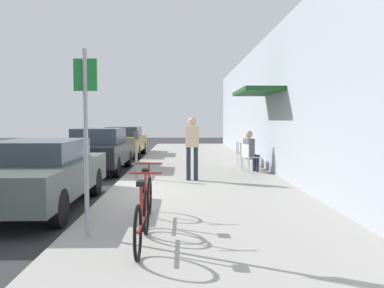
# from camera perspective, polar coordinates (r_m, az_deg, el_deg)

# --- Properties ---
(ground_plane) EXTENTS (60.00, 60.00, 0.00)m
(ground_plane) POSITION_cam_1_polar(r_m,az_deg,el_deg) (9.61, -11.81, -7.12)
(ground_plane) COLOR #2D2D30
(sidewalk_slab) EXTENTS (4.50, 32.00, 0.12)m
(sidewalk_slab) POSITION_cam_1_polar(r_m,az_deg,el_deg) (11.42, 1.27, -5.06)
(sidewalk_slab) COLOR #9E9B93
(sidewalk_slab) RESTS_ON ground_plane
(building_facade) EXTENTS (1.40, 32.00, 4.51)m
(building_facade) POSITION_cam_1_polar(r_m,az_deg,el_deg) (11.67, 13.17, 5.87)
(building_facade) COLOR #999EA8
(building_facade) RESTS_ON ground_plane
(parked_car_0) EXTENTS (1.80, 4.40, 1.35)m
(parked_car_0) POSITION_cam_1_polar(r_m,az_deg,el_deg) (8.42, -21.05, -3.86)
(parked_car_0) COLOR #47514C
(parked_car_0) RESTS_ON ground_plane
(parked_car_1) EXTENTS (1.80, 4.40, 1.47)m
(parked_car_1) POSITION_cam_1_polar(r_m,az_deg,el_deg) (13.85, -13.14, -0.76)
(parked_car_1) COLOR black
(parked_car_1) RESTS_ON ground_plane
(parked_car_2) EXTENTS (1.80, 4.40, 1.42)m
(parked_car_2) POSITION_cam_1_polar(r_m,az_deg,el_deg) (19.48, -9.70, 0.44)
(parked_car_2) COLOR #A58433
(parked_car_2) RESTS_ON ground_plane
(parking_meter) EXTENTS (0.12, 0.10, 1.32)m
(parking_meter) POSITION_cam_1_polar(r_m,az_deg,el_deg) (11.14, -7.96, -1.02)
(parking_meter) COLOR slate
(parking_meter) RESTS_ON sidewalk_slab
(street_sign) EXTENTS (0.32, 0.06, 2.60)m
(street_sign) POSITION_cam_1_polar(r_m,az_deg,el_deg) (5.69, -14.92, 2.21)
(street_sign) COLOR gray
(street_sign) RESTS_ON sidewalk_slab
(bicycle_0) EXTENTS (0.46, 1.71, 0.90)m
(bicycle_0) POSITION_cam_1_polar(r_m,az_deg,el_deg) (5.25, -7.09, -10.59)
(bicycle_0) COLOR black
(bicycle_0) RESTS_ON sidewalk_slab
(bicycle_1) EXTENTS (0.46, 1.71, 0.90)m
(bicycle_1) POSITION_cam_1_polar(r_m,az_deg,el_deg) (6.46, -6.50, -7.92)
(bicycle_1) COLOR black
(bicycle_1) RESTS_ON sidewalk_slab
(cafe_chair_0) EXTENTS (0.56, 0.56, 0.87)m
(cafe_chair_0) POSITION_cam_1_polar(r_m,az_deg,el_deg) (12.64, 8.12, -1.69)
(cafe_chair_0) COLOR silver
(cafe_chair_0) RESTS_ON sidewalk_slab
(seated_patron_0) EXTENTS (0.51, 0.47, 1.29)m
(seated_patron_0) POSITION_cam_1_polar(r_m,az_deg,el_deg) (12.65, 8.36, -0.81)
(seated_patron_0) COLOR #232838
(seated_patron_0) RESTS_ON sidewalk_slab
(cafe_chair_1) EXTENTS (0.52, 0.52, 0.87)m
(cafe_chair_1) POSITION_cam_1_polar(r_m,az_deg,el_deg) (13.45, 7.52, -1.37)
(cafe_chair_1) COLOR silver
(cafe_chair_1) RESTS_ON sidewalk_slab
(cafe_chair_2) EXTENTS (0.55, 0.55, 0.87)m
(cafe_chair_2) POSITION_cam_1_polar(r_m,az_deg,el_deg) (14.25, 7.03, -1.10)
(cafe_chair_2) COLOR silver
(cafe_chair_2) RESTS_ON sidewalk_slab
(pedestrian_standing) EXTENTS (0.36, 0.22, 1.70)m
(pedestrian_standing) POSITION_cam_1_polar(r_m,az_deg,el_deg) (10.74, 0.02, 0.09)
(pedestrian_standing) COLOR #232838
(pedestrian_standing) RESTS_ON sidewalk_slab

